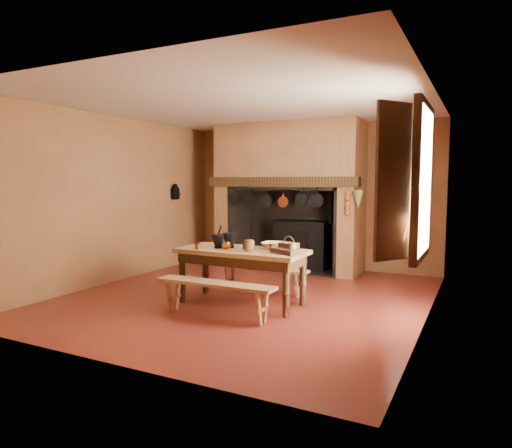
# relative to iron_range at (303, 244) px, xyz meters

# --- Properties ---
(floor) EXTENTS (5.50, 5.50, 0.00)m
(floor) POSITION_rel_iron_range_xyz_m (0.04, -2.45, -0.48)
(floor) COLOR maroon
(floor) RESTS_ON ground
(ceiling) EXTENTS (5.50, 5.50, 0.00)m
(ceiling) POSITION_rel_iron_range_xyz_m (0.04, -2.45, 2.32)
(ceiling) COLOR silver
(ceiling) RESTS_ON back_wall
(back_wall) EXTENTS (5.00, 0.02, 2.80)m
(back_wall) POSITION_rel_iron_range_xyz_m (0.04, 0.30, 0.92)
(back_wall) COLOR olive
(back_wall) RESTS_ON floor
(wall_left) EXTENTS (0.02, 5.50, 2.80)m
(wall_left) POSITION_rel_iron_range_xyz_m (-2.46, -2.45, 0.92)
(wall_left) COLOR olive
(wall_left) RESTS_ON floor
(wall_right) EXTENTS (0.02, 5.50, 2.80)m
(wall_right) POSITION_rel_iron_range_xyz_m (2.54, -2.45, 0.92)
(wall_right) COLOR olive
(wall_right) RESTS_ON floor
(wall_front) EXTENTS (5.00, 0.02, 2.80)m
(wall_front) POSITION_rel_iron_range_xyz_m (0.04, -5.20, 0.92)
(wall_front) COLOR olive
(wall_front) RESTS_ON floor
(chimney_breast) EXTENTS (2.95, 0.96, 2.80)m
(chimney_breast) POSITION_rel_iron_range_xyz_m (-0.26, -0.14, 1.33)
(chimney_breast) COLOR olive
(chimney_breast) RESTS_ON floor
(iron_range) EXTENTS (1.12, 0.55, 1.60)m
(iron_range) POSITION_rel_iron_range_xyz_m (0.00, 0.00, 0.00)
(iron_range) COLOR black
(iron_range) RESTS_ON floor
(hearth_pans) EXTENTS (0.51, 0.62, 0.20)m
(hearth_pans) POSITION_rel_iron_range_xyz_m (-1.01, -0.23, -0.39)
(hearth_pans) COLOR #B06F28
(hearth_pans) RESTS_ON floor
(hanging_pans) EXTENTS (1.92, 0.29, 0.27)m
(hanging_pans) POSITION_rel_iron_range_xyz_m (-0.30, -0.64, 0.88)
(hanging_pans) COLOR black
(hanging_pans) RESTS_ON chimney_breast
(onion_string) EXTENTS (0.12, 0.10, 0.46)m
(onion_string) POSITION_rel_iron_range_xyz_m (1.04, -0.66, 0.85)
(onion_string) COLOR #B15020
(onion_string) RESTS_ON chimney_breast
(herb_bunch) EXTENTS (0.20, 0.20, 0.35)m
(herb_bunch) POSITION_rel_iron_range_xyz_m (1.22, -0.66, 0.90)
(herb_bunch) COLOR brown
(herb_bunch) RESTS_ON chimney_breast
(window) EXTENTS (0.39, 1.75, 1.76)m
(window) POSITION_rel_iron_range_xyz_m (2.39, -2.85, 1.22)
(window) COLOR white
(window) RESTS_ON wall_right
(wall_coffee_mill) EXTENTS (0.23, 0.16, 0.31)m
(wall_coffee_mill) POSITION_rel_iron_range_xyz_m (-2.38, -0.90, 1.03)
(wall_coffee_mill) COLOR black
(wall_coffee_mill) RESTS_ON wall_left
(work_table) EXTENTS (1.78, 0.79, 0.77)m
(work_table) POSITION_rel_iron_range_xyz_m (0.16, -2.81, 0.17)
(work_table) COLOR #AD834F
(work_table) RESTS_ON floor
(bench_front) EXTENTS (1.60, 0.28, 0.45)m
(bench_front) POSITION_rel_iron_range_xyz_m (0.16, -3.51, -0.15)
(bench_front) COLOR #AD834F
(bench_front) RESTS_ON floor
(bench_back) EXTENTS (1.44, 0.25, 0.40)m
(bench_back) POSITION_rel_iron_range_xyz_m (0.16, -2.14, -0.18)
(bench_back) COLOR #AD834F
(bench_back) RESTS_ON floor
(mortar_large) EXTENTS (0.21, 0.21, 0.36)m
(mortar_large) POSITION_rel_iron_range_xyz_m (-0.05, -2.78, 0.41)
(mortar_large) COLOR black
(mortar_large) RESTS_ON work_table
(mortar_small) EXTENTS (0.19, 0.19, 0.32)m
(mortar_small) POSITION_rel_iron_range_xyz_m (-0.18, -2.88, 0.40)
(mortar_small) COLOR black
(mortar_small) RESTS_ON work_table
(coffee_grinder) EXTENTS (0.17, 0.15, 0.18)m
(coffee_grinder) POSITION_rel_iron_range_xyz_m (0.25, -2.78, 0.36)
(coffee_grinder) COLOR #3C2413
(coffee_grinder) RESTS_ON work_table
(brass_mug_a) EXTENTS (0.10, 0.10, 0.09)m
(brass_mug_a) POSITION_rel_iron_range_xyz_m (-0.36, -3.13, 0.33)
(brass_mug_a) COLOR #B06F28
(brass_mug_a) RESTS_ON work_table
(brass_mug_b) EXTENTS (0.09, 0.09, 0.08)m
(brass_mug_b) POSITION_rel_iron_range_xyz_m (0.54, -2.72, 0.33)
(brass_mug_b) COLOR #B06F28
(brass_mug_b) RESTS_ON work_table
(mixing_bowl) EXTENTS (0.36, 0.36, 0.08)m
(mixing_bowl) POSITION_rel_iron_range_xyz_m (0.51, -2.52, 0.33)
(mixing_bowl) COLOR beige
(mixing_bowl) RESTS_ON work_table
(stoneware_crock) EXTENTS (0.13, 0.13, 0.15)m
(stoneware_crock) POSITION_rel_iron_range_xyz_m (0.34, -2.94, 0.36)
(stoneware_crock) COLOR brown
(stoneware_crock) RESTS_ON work_table
(glass_jar) EXTENTS (0.11, 0.11, 0.14)m
(glass_jar) POSITION_rel_iron_range_xyz_m (0.95, -2.89, 0.36)
(glass_jar) COLOR beige
(glass_jar) RESTS_ON work_table
(wicker_basket) EXTENTS (0.26, 0.22, 0.22)m
(wicker_basket) POSITION_rel_iron_range_xyz_m (0.85, -2.79, 0.36)
(wicker_basket) COLOR #4E3617
(wicker_basket) RESTS_ON work_table
(wooden_tray) EXTENTS (0.46, 0.40, 0.07)m
(wooden_tray) POSITION_rel_iron_range_xyz_m (0.87, -2.87, 0.32)
(wooden_tray) COLOR #3C2413
(wooden_tray) RESTS_ON work_table
(brass_cup) EXTENTS (0.16, 0.16, 0.10)m
(brass_cup) POSITION_rel_iron_range_xyz_m (-0.01, -2.94, 0.34)
(brass_cup) COLOR #B06F28
(brass_cup) RESTS_ON work_table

